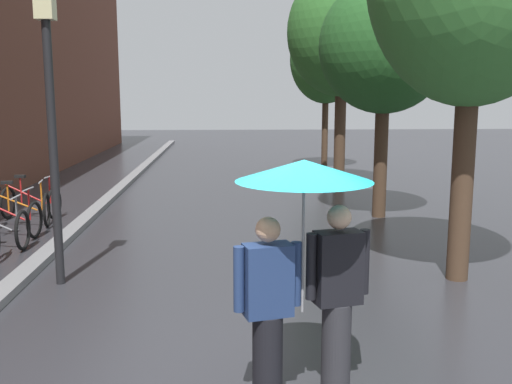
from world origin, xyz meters
name	(u,v)px	position (x,y,z in m)	size (l,w,h in m)	color
kerb_strip	(110,197)	(-3.20, 10.00, 0.06)	(0.30, 36.00, 0.12)	slate
street_tree_1	(385,47)	(3.12, 7.47, 3.63)	(2.76, 2.76, 5.07)	#473323
street_tree_2	(342,33)	(3.03, 11.53, 4.34)	(3.06, 3.06, 6.14)	#473323
street_tree_3	(326,59)	(3.36, 15.91, 3.89)	(2.57, 2.57, 5.47)	#473323
parked_bicycle_3	(7,218)	(-4.31, 5.92, 0.38)	(1.13, 0.78, 0.96)	black
parked_bicycle_4	(20,210)	(-4.37, 6.77, 0.38)	(1.17, 0.85, 0.96)	black
parked_bicycle_5	(31,202)	(-4.42, 7.61, 0.38)	(1.15, 0.82, 0.96)	black
couple_under_umbrella	(304,242)	(0.40, -0.16, 1.42)	(1.19, 1.15, 2.12)	black
street_lamp_post	(51,119)	(-2.60, 3.18, 2.32)	(0.24, 0.24, 3.94)	black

